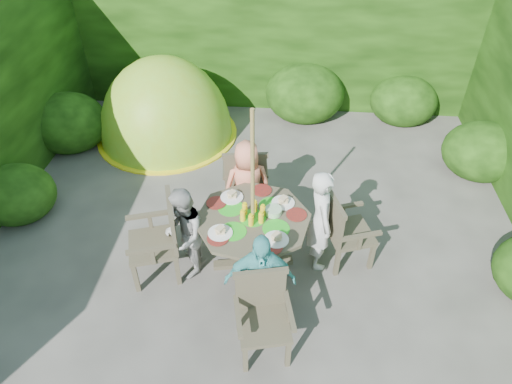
# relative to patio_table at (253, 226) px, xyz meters

# --- Properties ---
(ground) EXTENTS (60.00, 60.00, 0.00)m
(ground) POSITION_rel_patio_table_xyz_m (-0.01, 0.50, -0.67)
(ground) COLOR #474440
(ground) RESTS_ON ground
(hedge_enclosure) EXTENTS (9.00, 9.00, 2.50)m
(hedge_enclosure) POSITION_rel_patio_table_xyz_m (-0.01, 1.83, 0.58)
(hedge_enclosure) COLOR black
(hedge_enclosure) RESTS_ON ground
(patio_table) EXTENTS (1.59, 1.59, 0.95)m
(patio_table) POSITION_rel_patio_table_xyz_m (0.00, 0.00, 0.00)
(patio_table) COLOR #3B3627
(patio_table) RESTS_ON ground
(parasol_pole) EXTENTS (0.05, 0.05, 2.20)m
(parasol_pole) POSITION_rel_patio_table_xyz_m (-0.00, -0.00, 0.43)
(parasol_pole) COLOR olive
(parasol_pole) RESTS_ON ground
(garden_chair_right) EXTENTS (0.67, 0.71, 0.97)m
(garden_chair_right) POSITION_rel_patio_table_xyz_m (1.07, 0.19, -0.15)
(garden_chair_right) COLOR #3B3627
(garden_chair_right) RESTS_ON ground
(garden_chair_left) EXTENTS (0.71, 0.76, 1.04)m
(garden_chair_left) POSITION_rel_patio_table_xyz_m (-1.08, -0.19, -0.11)
(garden_chair_left) COLOR #3B3627
(garden_chair_left) RESTS_ON ground
(garden_chair_back) EXTENTS (0.67, 0.62, 1.01)m
(garden_chair_back) POSITION_rel_patio_table_xyz_m (-0.21, 1.07, -0.13)
(garden_chair_back) COLOR #3B3627
(garden_chair_back) RESTS_ON ground
(garden_chair_front) EXTENTS (0.65, 0.60, 0.93)m
(garden_chair_front) POSITION_rel_patio_table_xyz_m (0.20, -1.08, -0.17)
(garden_chair_front) COLOR #3B3627
(garden_chair_front) RESTS_ON ground
(child_right) EXTENTS (0.42, 0.56, 1.38)m
(child_right) POSITION_rel_patio_table_xyz_m (0.78, 0.15, 0.02)
(child_right) COLOR silver
(child_right) RESTS_ON ground
(child_left) EXTENTS (0.56, 0.66, 1.22)m
(child_left) POSITION_rel_patio_table_xyz_m (-0.79, -0.15, -0.06)
(child_left) COLOR #A1A09C
(child_left) RESTS_ON ground
(child_back) EXTENTS (0.72, 0.57, 1.28)m
(child_back) POSITION_rel_patio_table_xyz_m (-0.15, 0.78, -0.03)
(child_back) COLOR #F18563
(child_back) RESTS_ON ground
(child_front) EXTENTS (0.77, 0.39, 1.27)m
(child_front) POSITION_rel_patio_table_xyz_m (0.14, -0.79, -0.03)
(child_front) COLOR #4DB5B5
(child_front) RESTS_ON ground
(dome_tent) EXTENTS (2.49, 2.49, 2.78)m
(dome_tent) POSITION_rel_patio_table_xyz_m (-1.80, 2.89, -0.67)
(dome_tent) COLOR #94B623
(dome_tent) RESTS_ON ground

